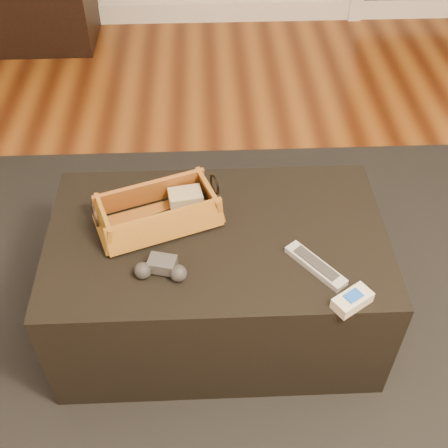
{
  "coord_description": "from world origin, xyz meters",
  "views": [
    {
      "loc": [
        -0.13,
        -0.73,
        1.61
      ],
      "look_at": [
        -0.08,
        0.39,
        0.49
      ],
      "focal_mm": 45.0,
      "sensor_mm": 36.0,
      "label": 1
    }
  ],
  "objects_px": {
    "ottoman": "(217,280)",
    "cream_gadget": "(352,300)",
    "game_controller": "(161,269)",
    "tv_remote": "(154,222)",
    "silver_remote": "(316,265)",
    "wicker_basket": "(158,213)"
  },
  "relations": [
    {
      "from": "ottoman",
      "to": "cream_gadget",
      "type": "distance_m",
      "value": 0.49
    },
    {
      "from": "ottoman",
      "to": "game_controller",
      "type": "height_order",
      "value": "game_controller"
    },
    {
      "from": "game_controller",
      "to": "ottoman",
      "type": "bearing_deg",
      "value": 43.61
    },
    {
      "from": "tv_remote",
      "to": "silver_remote",
      "type": "bearing_deg",
      "value": -47.27
    },
    {
      "from": "game_controller",
      "to": "silver_remote",
      "type": "bearing_deg",
      "value": 0.75
    },
    {
      "from": "tv_remote",
      "to": "game_controller",
      "type": "xyz_separation_m",
      "value": [
        0.03,
        -0.18,
        0.0
      ]
    },
    {
      "from": "tv_remote",
      "to": "silver_remote",
      "type": "xyz_separation_m",
      "value": [
        0.45,
        -0.18,
        -0.01
      ]
    },
    {
      "from": "silver_remote",
      "to": "wicker_basket",
      "type": "bearing_deg",
      "value": 155.87
    },
    {
      "from": "game_controller",
      "to": "cream_gadget",
      "type": "height_order",
      "value": "game_controller"
    },
    {
      "from": "tv_remote",
      "to": "cream_gadget",
      "type": "relative_size",
      "value": 1.62
    },
    {
      "from": "silver_remote",
      "to": "cream_gadget",
      "type": "distance_m",
      "value": 0.15
    },
    {
      "from": "silver_remote",
      "to": "cream_gadget",
      "type": "height_order",
      "value": "cream_gadget"
    },
    {
      "from": "ottoman",
      "to": "tv_remote",
      "type": "relative_size",
      "value": 5.28
    },
    {
      "from": "tv_remote",
      "to": "ottoman",
      "type": "bearing_deg",
      "value": -36.54
    },
    {
      "from": "ottoman",
      "to": "silver_remote",
      "type": "relative_size",
      "value": 5.49
    },
    {
      "from": "wicker_basket",
      "to": "cream_gadget",
      "type": "bearing_deg",
      "value": -32.34
    },
    {
      "from": "game_controller",
      "to": "tv_remote",
      "type": "bearing_deg",
      "value": 98.59
    },
    {
      "from": "tv_remote",
      "to": "cream_gadget",
      "type": "distance_m",
      "value": 0.61
    },
    {
      "from": "tv_remote",
      "to": "wicker_basket",
      "type": "bearing_deg",
      "value": 30.87
    },
    {
      "from": "ottoman",
      "to": "cream_gadget",
      "type": "relative_size",
      "value": 8.53
    },
    {
      "from": "tv_remote",
      "to": "game_controller",
      "type": "distance_m",
      "value": 0.18
    },
    {
      "from": "ottoman",
      "to": "tv_remote",
      "type": "distance_m",
      "value": 0.3
    }
  ]
}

